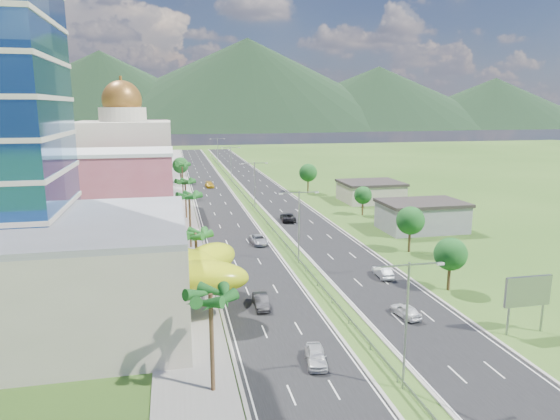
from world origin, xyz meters
TOP-DOWN VIEW (x-y plane):
  - ground at (0.00, 0.00)m, footprint 500.00×500.00m
  - road_left at (-7.50, 90.00)m, footprint 11.00×260.00m
  - road_right at (7.50, 90.00)m, footprint 11.00×260.00m
  - sidewalk_left at (-17.00, 90.00)m, footprint 7.00×260.00m
  - median_guardrail at (0.00, 71.99)m, footprint 0.10×216.06m
  - streetlight_median_a at (0.00, -25.00)m, footprint 6.04×0.25m
  - streetlight_median_b at (0.00, 10.00)m, footprint 6.04×0.25m
  - streetlight_median_c at (0.00, 50.00)m, footprint 6.04×0.25m
  - streetlight_median_d at (0.00, 95.00)m, footprint 6.04×0.25m
  - streetlight_median_e at (0.00, 140.00)m, footprint 6.04×0.25m
  - mall_podium at (-32.00, -6.00)m, footprint 30.00×24.00m
  - lime_canopy at (-20.00, -4.00)m, footprint 18.00×15.00m
  - pink_shophouse at (-28.00, 32.00)m, footprint 20.00×15.00m
  - domed_building at (-28.00, 55.00)m, footprint 20.00×20.00m
  - midrise_grey at (-27.00, 80.00)m, footprint 16.00×15.00m
  - midrise_beige at (-27.00, 102.00)m, footprint 16.00×15.00m
  - midrise_white at (-27.00, 125.00)m, footprint 16.00×15.00m
  - billboard at (17.00, -18.00)m, footprint 5.20×0.35m
  - shed_near at (28.00, 25.00)m, footprint 15.00×10.00m
  - shed_far at (30.00, 55.00)m, footprint 14.00×12.00m
  - palm_tree_a at (-15.50, -22.00)m, footprint 3.60×3.60m
  - palm_tree_b at (-15.50, 2.00)m, footprint 3.60×3.60m
  - palm_tree_c at (-15.50, 22.00)m, footprint 3.60×3.60m
  - palm_tree_d at (-15.50, 45.00)m, footprint 3.60×3.60m
  - palm_tree_e at (-15.50, 70.00)m, footprint 3.60×3.60m
  - leafy_tree_lfar at (-15.50, 95.00)m, footprint 4.90×4.90m
  - leafy_tree_ra at (16.00, -5.00)m, footprint 4.20×4.20m
  - leafy_tree_rb at (19.00, 12.00)m, footprint 4.55×4.55m
  - leafy_tree_rc at (22.00, 40.00)m, footprint 3.85×3.85m
  - leafy_tree_rd at (18.00, 70.00)m, footprint 4.90×4.90m
  - mountain_ridge at (60.00, 450.00)m, footprint 860.00×140.00m
  - car_white_near_left at (-5.94, -19.51)m, footprint 2.49×4.66m
  - car_dark_left at (-8.55, -5.57)m, footprint 1.74×4.67m
  - car_silver_mid_left at (-4.08, 21.75)m, footprint 2.85×5.54m
  - car_yellow_far_left at (-7.57, 85.18)m, footprint 2.63×5.59m
  - car_white_near_right at (6.79, -11.67)m, footprint 2.39×4.52m
  - car_silver_right at (9.77, 1.35)m, footprint 1.84×4.64m
  - car_dark_far_right at (4.85, 37.76)m, footprint 3.30×6.17m
  - motorcycle at (-12.30, -0.73)m, footprint 0.85×2.00m

SIDE VIEW (x-z plane):
  - ground at x=0.00m, z-range 0.00..0.00m
  - mountain_ridge at x=60.00m, z-range -45.00..45.00m
  - road_left at x=-7.50m, z-range 0.00..0.04m
  - road_right at x=7.50m, z-range 0.00..0.04m
  - sidewalk_left at x=-17.00m, z-range 0.00..0.12m
  - median_guardrail at x=0.00m, z-range 0.24..1.00m
  - motorcycle at x=-12.30m, z-range 0.04..1.28m
  - car_white_near_right at x=6.79m, z-range 0.04..1.50m
  - car_silver_mid_left at x=-4.08m, z-range 0.04..1.54m
  - car_silver_right at x=9.77m, z-range 0.04..1.54m
  - car_white_near_left at x=-5.94m, z-range 0.04..1.55m
  - car_dark_left at x=-8.55m, z-range 0.04..1.56m
  - car_yellow_far_left at x=-7.57m, z-range 0.04..1.62m
  - car_dark_far_right at x=4.85m, z-range 0.04..1.69m
  - shed_far at x=30.00m, z-range 0.00..4.40m
  - shed_near at x=28.00m, z-range 0.00..5.00m
  - leafy_tree_rc at x=22.00m, z-range 1.21..7.54m
  - billboard at x=17.00m, z-range 1.32..7.52m
  - leafy_tree_ra at x=16.00m, z-range 1.33..8.23m
  - lime_canopy at x=-20.00m, z-range 1.29..8.69m
  - leafy_tree_rb at x=19.00m, z-range 1.44..8.92m
  - mall_podium at x=-32.00m, z-range 0.00..11.00m
  - leafy_tree_lfar at x=-15.50m, z-range 1.55..9.60m
  - leafy_tree_rd at x=18.00m, z-range 1.55..9.60m
  - midrise_beige at x=-27.00m, z-range 0.00..13.00m
  - streetlight_median_a at x=0.00m, z-range 1.25..12.25m
  - streetlight_median_b at x=0.00m, z-range 1.25..12.25m
  - streetlight_median_c at x=0.00m, z-range 1.25..12.25m
  - streetlight_median_d at x=0.00m, z-range 1.25..12.25m
  - streetlight_median_e at x=0.00m, z-range 1.25..12.25m
  - palm_tree_b at x=-15.50m, z-range 3.01..11.11m
  - pink_shophouse at x=-28.00m, z-range 0.00..15.00m
  - palm_tree_d at x=-15.50m, z-range 3.24..11.84m
  - midrise_grey at x=-27.00m, z-range 0.00..16.00m
  - palm_tree_a at x=-15.50m, z-range 3.47..12.57m
  - palm_tree_e at x=-15.50m, z-range 3.61..13.01m
  - palm_tree_c at x=-15.50m, z-range 3.70..13.30m
  - midrise_white at x=-27.00m, z-range 0.00..18.00m
  - domed_building at x=-28.00m, z-range -3.00..25.70m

